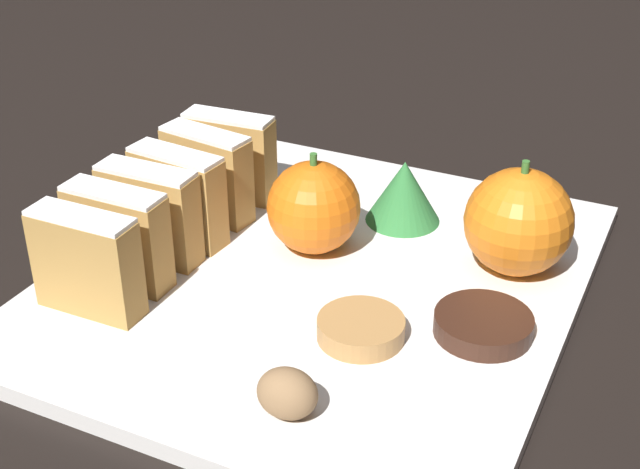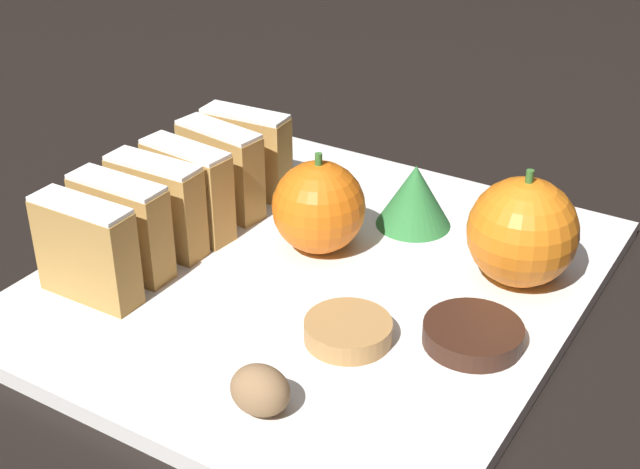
# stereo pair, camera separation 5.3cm
# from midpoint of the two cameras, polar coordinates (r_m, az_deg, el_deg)

# --- Properties ---
(ground_plane) EXTENTS (6.00, 6.00, 0.00)m
(ground_plane) POSITION_cam_midpoint_polar(r_m,az_deg,el_deg) (0.61, -2.49, -3.50)
(ground_plane) COLOR black
(serving_platter) EXTENTS (0.33, 0.37, 0.01)m
(serving_platter) POSITION_cam_midpoint_polar(r_m,az_deg,el_deg) (0.61, -2.50, -3.02)
(serving_platter) COLOR white
(serving_platter) RESTS_ON ground_plane
(stollen_slice_front) EXTENTS (0.07, 0.02, 0.07)m
(stollen_slice_front) POSITION_cam_midpoint_polar(r_m,az_deg,el_deg) (0.57, -17.30, -1.82)
(stollen_slice_front) COLOR #B28442
(stollen_slice_front) RESTS_ON serving_platter
(stollen_slice_second) EXTENTS (0.07, 0.02, 0.07)m
(stollen_slice_second) POSITION_cam_midpoint_polar(r_m,az_deg,el_deg) (0.60, -15.31, -0.20)
(stollen_slice_second) COLOR #B28442
(stollen_slice_second) RESTS_ON serving_platter
(stollen_slice_third) EXTENTS (0.07, 0.02, 0.07)m
(stollen_slice_third) POSITION_cam_midpoint_polar(r_m,az_deg,el_deg) (0.62, -13.27, 1.23)
(stollen_slice_third) COLOR #B28442
(stollen_slice_third) RESTS_ON serving_platter
(stollen_slice_fourth) EXTENTS (0.07, 0.03, 0.07)m
(stollen_slice_fourth) POSITION_cam_midpoint_polar(r_m,az_deg,el_deg) (0.64, -11.19, 2.52)
(stollen_slice_fourth) COLOR #B28442
(stollen_slice_fourth) RESTS_ON serving_platter
(stollen_slice_fifth) EXTENTS (0.07, 0.03, 0.07)m
(stollen_slice_fifth) POSITION_cam_midpoint_polar(r_m,az_deg,el_deg) (0.67, -9.50, 3.78)
(stollen_slice_fifth) COLOR #B28442
(stollen_slice_fifth) RESTS_ON serving_platter
(stollen_slice_sixth) EXTENTS (0.07, 0.03, 0.07)m
(stollen_slice_sixth) POSITION_cam_midpoint_polar(r_m,az_deg,el_deg) (0.70, -7.98, 4.94)
(stollen_slice_sixth) COLOR #B28442
(stollen_slice_sixth) RESTS_ON serving_platter
(orange_near) EXTENTS (0.07, 0.07, 0.07)m
(orange_near) POSITION_cam_midpoint_polar(r_m,az_deg,el_deg) (0.62, -2.87, 1.69)
(orange_near) COLOR orange
(orange_near) RESTS_ON serving_platter
(orange_far) EXTENTS (0.07, 0.07, 0.08)m
(orange_far) POSITION_cam_midpoint_polar(r_m,az_deg,el_deg) (0.60, 10.15, 0.74)
(orange_far) COLOR orange
(orange_far) RESTS_ON serving_platter
(walnut) EXTENTS (0.03, 0.03, 0.03)m
(walnut) POSITION_cam_midpoint_polar(r_m,az_deg,el_deg) (0.48, -5.30, -10.18)
(walnut) COLOR #8E6B47
(walnut) RESTS_ON serving_platter
(chocolate_cookie) EXTENTS (0.06, 0.06, 0.01)m
(chocolate_cookie) POSITION_cam_midpoint_polar(r_m,az_deg,el_deg) (0.55, 7.69, -5.82)
(chocolate_cookie) COLOR #381E14
(chocolate_cookie) RESTS_ON serving_platter
(gingerbread_cookie) EXTENTS (0.05, 0.05, 0.01)m
(gingerbread_cookie) POSITION_cam_midpoint_polar(r_m,az_deg,el_deg) (0.54, -0.19, -6.13)
(gingerbread_cookie) COLOR #B27F47
(gingerbread_cookie) RESTS_ON serving_platter
(evergreen_sprig) EXTENTS (0.06, 0.06, 0.05)m
(evergreen_sprig) POSITION_cam_midpoint_polar(r_m,az_deg,el_deg) (0.66, 3.10, 2.72)
(evergreen_sprig) COLOR #2D7538
(evergreen_sprig) RESTS_ON serving_platter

